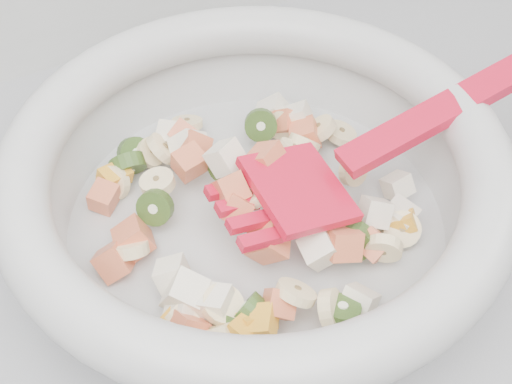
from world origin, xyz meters
name	(u,v)px	position (x,y,z in m)	size (l,w,h in m)	color
mixing_bowl	(257,185)	(-0.18, 1.46, 0.95)	(0.46, 0.35, 0.12)	beige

